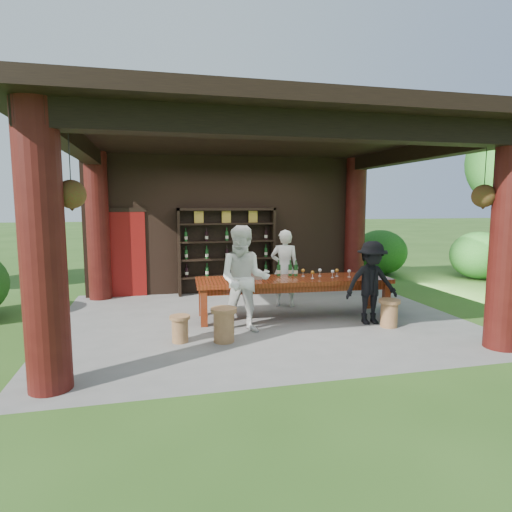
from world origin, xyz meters
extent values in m
plane|color=#2D5119|center=(0.00, 0.00, 0.00)|extent=(90.00, 90.00, 0.00)
cube|color=slate|center=(0.00, 0.00, -0.05)|extent=(7.40, 5.90, 0.10)
cube|color=black|center=(0.00, 2.75, 1.65)|extent=(7.00, 0.18, 3.30)
cube|color=maroon|center=(-2.60, 2.65, 1.00)|extent=(0.95, 0.06, 2.00)
cylinder|color=#380C0A|center=(-3.15, -2.40, 1.65)|extent=(0.50, 0.50, 3.30)
cylinder|color=#380C0A|center=(3.15, -2.40, 1.65)|extent=(0.50, 0.50, 3.30)
cylinder|color=#380C0A|center=(-3.15, 2.55, 1.65)|extent=(0.50, 0.50, 3.30)
cylinder|color=#380C0A|center=(3.15, 2.55, 1.65)|extent=(0.50, 0.50, 3.30)
cube|color=black|center=(0.00, -2.40, 3.15)|extent=(6.70, 0.35, 0.35)
cube|color=black|center=(-3.15, 0.00, 3.15)|extent=(0.30, 5.20, 0.30)
cube|color=black|center=(3.15, 0.00, 3.15)|extent=(0.30, 5.20, 0.30)
cube|color=black|center=(0.00, 0.00, 3.40)|extent=(7.50, 6.00, 0.20)
cylinder|color=black|center=(-2.85, -2.20, 2.62)|extent=(0.01, 0.01, 0.75)
cone|color=black|center=(-2.85, -2.20, 2.17)|extent=(0.32, 0.32, 0.18)
sphere|color=#1E5919|center=(-2.85, -2.20, 2.28)|extent=(0.34, 0.34, 0.34)
cylinder|color=black|center=(2.85, -2.20, 2.62)|extent=(0.01, 0.01, 0.75)
cone|color=black|center=(2.85, -2.20, 2.17)|extent=(0.32, 0.32, 0.18)
sphere|color=#1E5919|center=(2.85, -2.20, 2.28)|extent=(0.34, 0.34, 0.34)
cube|color=#5A210C|center=(0.65, 0.03, 0.71)|extent=(3.75, 1.17, 0.08)
cube|color=#5A210C|center=(0.65, 0.03, 0.61)|extent=(3.54, 1.01, 0.12)
cube|color=#5A210C|center=(-1.10, -0.24, 0.34)|extent=(0.13, 0.13, 0.67)
cube|color=#5A210C|center=(2.35, -0.45, 0.34)|extent=(0.13, 0.13, 0.67)
cube|color=#5A210C|center=(-1.05, 0.51, 0.34)|extent=(0.13, 0.13, 0.67)
cube|color=#5A210C|center=(2.40, 0.30, 0.34)|extent=(0.13, 0.13, 0.67)
cylinder|color=brown|center=(-0.89, -1.16, 0.24)|extent=(0.33, 0.33, 0.48)
cylinder|color=brown|center=(-0.89, -1.16, 0.51)|extent=(0.41, 0.41, 0.07)
cylinder|color=brown|center=(2.08, -1.02, 0.22)|extent=(0.29, 0.29, 0.43)
cylinder|color=brown|center=(2.08, -1.02, 0.46)|extent=(0.37, 0.37, 0.06)
cylinder|color=brown|center=(-1.57, -1.02, 0.19)|extent=(0.26, 0.26, 0.37)
cylinder|color=brown|center=(-1.57, -1.02, 0.40)|extent=(0.32, 0.32, 0.05)
imported|color=silver|center=(0.73, 0.87, 0.81)|extent=(0.69, 0.58, 1.63)
imported|color=white|center=(-0.47, -0.72, 0.90)|extent=(1.04, 0.91, 1.81)
imported|color=black|center=(1.86, -0.75, 0.75)|extent=(1.00, 0.61, 1.50)
cube|color=#BF6672|center=(-0.10, 0.10, 0.82)|extent=(0.27, 0.20, 0.14)
ellipsoid|color=#194C14|center=(4.79, 4.11, 0.58)|extent=(1.60, 1.60, 1.36)
ellipsoid|color=#194C14|center=(7.16, 2.74, 0.58)|extent=(1.60, 1.60, 1.36)
cylinder|color=#3F2819|center=(8.60, 3.15, 1.60)|extent=(0.36, 0.36, 3.20)
camera|label=1|loc=(-1.91, -7.63, 2.18)|focal=30.00mm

